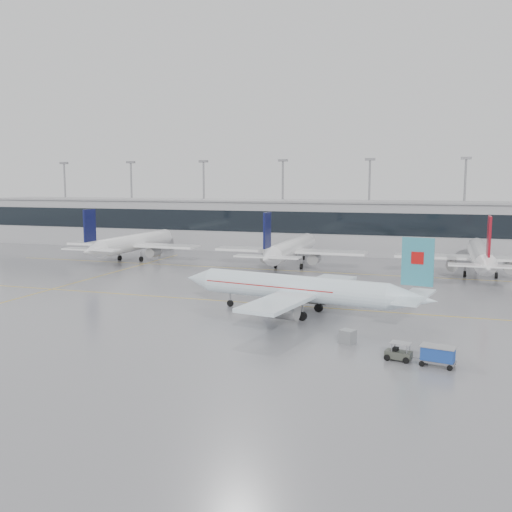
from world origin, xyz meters
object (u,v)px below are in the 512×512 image
(air_canada_jet, at_px, (302,289))
(baggage_cart, at_px, (438,354))
(gse_unit, at_px, (348,337))
(baggage_tug, at_px, (398,354))

(air_canada_jet, distance_m, baggage_cart, 23.03)
(air_canada_jet, bearing_deg, baggage_cart, 146.48)
(baggage_cart, relative_size, gse_unit, 2.32)
(air_canada_jet, xyz_separation_m, baggage_cart, (16.51, -15.90, -2.20))
(baggage_tug, xyz_separation_m, gse_unit, (-5.48, 4.22, 0.10))
(air_canada_jet, relative_size, gse_unit, 23.72)
(baggage_cart, bearing_deg, baggage_tug, 180.00)
(air_canada_jet, height_order, gse_unit, air_canada_jet)
(air_canada_jet, bearing_deg, baggage_tug, 140.85)
(gse_unit, bearing_deg, baggage_cart, -5.89)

